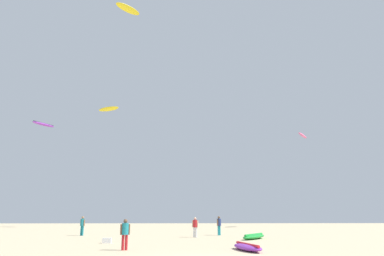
% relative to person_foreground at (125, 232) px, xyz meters
% --- Properties ---
extents(person_foreground, '(0.49, 0.36, 1.57)m').
position_rel_person_foreground_xyz_m(person_foreground, '(0.00, 0.00, 0.00)').
color(person_foreground, '#B21E23').
rests_on(person_foreground, ground).
extents(person_midground, '(0.50, 0.36, 1.58)m').
position_rel_person_foreground_xyz_m(person_midground, '(4.07, 10.35, 0.01)').
color(person_midground, silver).
rests_on(person_midground, ground).
extents(person_left, '(0.40, 0.43, 1.65)m').
position_rel_person_foreground_xyz_m(person_left, '(6.31, 13.13, 0.04)').
color(person_left, teal).
rests_on(person_left, ground).
extents(person_right, '(0.48, 0.37, 1.64)m').
position_rel_person_foreground_xyz_m(person_right, '(-5.73, 13.00, 0.04)').
color(person_right, teal).
rests_on(person_right, ground).
extents(kite_grounded_near, '(1.50, 3.23, 0.38)m').
position_rel_person_foreground_xyz_m(kite_grounded_near, '(6.35, -0.43, -0.74)').
color(kite_grounded_near, purple).
rests_on(kite_grounded_near, ground).
extents(kite_grounded_mid, '(2.71, 3.32, 0.44)m').
position_rel_person_foreground_xyz_m(kite_grounded_mid, '(8.37, 8.00, -0.72)').
color(kite_grounded_mid, green).
rests_on(kite_grounded_mid, ground).
extents(cooler_box, '(0.56, 0.36, 0.32)m').
position_rel_person_foreground_xyz_m(cooler_box, '(-1.83, 4.60, -0.76)').
color(cooler_box, white).
rests_on(cooler_box, ground).
extents(kite_aloft_0, '(2.56, 2.57, 0.53)m').
position_rel_person_foreground_xyz_m(kite_aloft_0, '(-2.47, 11.82, 20.57)').
color(kite_aloft_0, yellow).
extents(kite_aloft_1, '(2.77, 3.62, 0.48)m').
position_rel_person_foreground_xyz_m(kite_aloft_1, '(-16.98, 30.42, 13.45)').
color(kite_aloft_1, purple).
extents(kite_aloft_2, '(2.81, 3.68, 0.92)m').
position_rel_person_foreground_xyz_m(kite_aloft_2, '(21.18, 32.12, 12.44)').
color(kite_aloft_2, '#E5598C').
extents(kite_aloft_4, '(3.83, 2.78, 0.63)m').
position_rel_person_foreground_xyz_m(kite_aloft_4, '(-8.29, 32.70, 16.53)').
color(kite_aloft_4, yellow).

